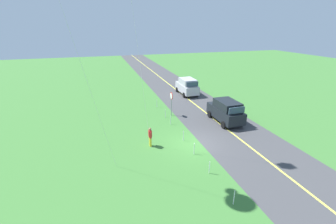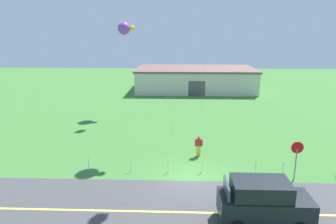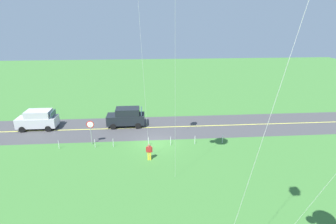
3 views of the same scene
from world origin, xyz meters
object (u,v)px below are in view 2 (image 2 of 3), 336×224
(stop_sign, at_px, (297,153))
(person_adult_near, at_px, (199,145))
(warehouse_distant, at_px, (195,79))
(car_suv_foreground, at_px, (263,201))
(kite_yellow_high, at_px, (125,28))

(stop_sign, distance_m, person_adult_near, 6.93)
(person_adult_near, bearing_deg, warehouse_distant, 98.36)
(car_suv_foreground, distance_m, person_adult_near, 8.68)
(car_suv_foreground, relative_size, person_adult_near, 2.75)
(car_suv_foreground, bearing_deg, stop_sign, 55.29)
(stop_sign, relative_size, kite_yellow_high, 0.25)
(person_adult_near, bearing_deg, car_suv_foreground, -61.92)
(stop_sign, xyz_separation_m, kite_yellow_high, (-13.48, 17.37, 7.61))
(stop_sign, bearing_deg, warehouse_distant, 98.88)
(car_suv_foreground, height_order, kite_yellow_high, kite_yellow_high)
(car_suv_foreground, bearing_deg, kite_yellow_high, 115.05)
(car_suv_foreground, bearing_deg, warehouse_distant, 92.59)
(warehouse_distant, bearing_deg, person_adult_near, -92.15)
(stop_sign, height_order, kite_yellow_high, kite_yellow_high)
(car_suv_foreground, xyz_separation_m, stop_sign, (3.20, 4.63, 0.65))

